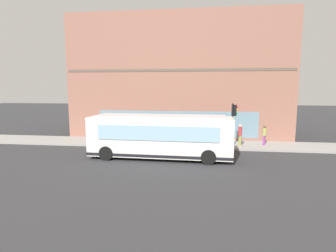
{
  "coord_description": "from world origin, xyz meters",
  "views": [
    {
      "loc": [
        -19.11,
        -2.51,
        5.04
      ],
      "look_at": [
        3.09,
        0.4,
        1.82
      ],
      "focal_mm": 29.15,
      "sensor_mm": 36.0,
      "label": 1
    }
  ],
  "objects_px": {
    "fire_hydrant": "(199,139)",
    "traffic_light_near_corner": "(234,117)",
    "pedestrian_near_building_entrance": "(240,133)",
    "pedestrian_by_light_pole": "(223,132)",
    "pedestrian_walking_along_curb": "(264,134)",
    "pedestrian_near_hydrant": "(174,133)",
    "city_bus_nearside": "(160,137)"
  },
  "relations": [
    {
      "from": "fire_hydrant",
      "to": "traffic_light_near_corner",
      "type": "bearing_deg",
      "value": -115.59
    },
    {
      "from": "fire_hydrant",
      "to": "pedestrian_near_building_entrance",
      "type": "relative_size",
      "value": 0.41
    },
    {
      "from": "traffic_light_near_corner",
      "to": "pedestrian_by_light_pole",
      "type": "relative_size",
      "value": 2.32
    },
    {
      "from": "pedestrian_near_building_entrance",
      "to": "pedestrian_walking_along_curb",
      "type": "bearing_deg",
      "value": -73.94
    },
    {
      "from": "traffic_light_near_corner",
      "to": "pedestrian_near_hydrant",
      "type": "relative_size",
      "value": 2.23
    },
    {
      "from": "traffic_light_near_corner",
      "to": "pedestrian_near_hydrant",
      "type": "height_order",
      "value": "traffic_light_near_corner"
    },
    {
      "from": "pedestrian_walking_along_curb",
      "to": "pedestrian_near_building_entrance",
      "type": "relative_size",
      "value": 0.94
    },
    {
      "from": "city_bus_nearside",
      "to": "pedestrian_near_hydrant",
      "type": "bearing_deg",
      "value": -6.26
    },
    {
      "from": "fire_hydrant",
      "to": "pedestrian_near_building_entrance",
      "type": "distance_m",
      "value": 3.51
    },
    {
      "from": "traffic_light_near_corner",
      "to": "pedestrian_walking_along_curb",
      "type": "distance_m",
      "value": 3.37
    },
    {
      "from": "city_bus_nearside",
      "to": "pedestrian_near_building_entrance",
      "type": "relative_size",
      "value": 5.55
    },
    {
      "from": "fire_hydrant",
      "to": "pedestrian_walking_along_curb",
      "type": "distance_m",
      "value": 5.5
    },
    {
      "from": "city_bus_nearside",
      "to": "pedestrian_near_hydrant",
      "type": "xyz_separation_m",
      "value": [
        4.54,
        -0.5,
        -0.48
      ]
    },
    {
      "from": "city_bus_nearside",
      "to": "traffic_light_near_corner",
      "type": "relative_size",
      "value": 2.81
    },
    {
      "from": "pedestrian_by_light_pole",
      "to": "city_bus_nearside",
      "type": "bearing_deg",
      "value": 139.92
    },
    {
      "from": "pedestrian_near_hydrant",
      "to": "pedestrian_by_light_pole",
      "type": "bearing_deg",
      "value": -74.73
    },
    {
      "from": "pedestrian_walking_along_curb",
      "to": "pedestrian_near_building_entrance",
      "type": "distance_m",
      "value": 2.17
    },
    {
      "from": "fire_hydrant",
      "to": "pedestrian_near_building_entrance",
      "type": "xyz_separation_m",
      "value": [
        -0.63,
        -3.38,
        0.69
      ]
    },
    {
      "from": "city_bus_nearside",
      "to": "pedestrian_walking_along_curb",
      "type": "distance_m",
      "value": 9.45
    },
    {
      "from": "pedestrian_walking_along_curb",
      "to": "pedestrian_near_hydrant",
      "type": "xyz_separation_m",
      "value": [
        -0.25,
        7.65,
        -0.06
      ]
    },
    {
      "from": "traffic_light_near_corner",
      "to": "fire_hydrant",
      "type": "relative_size",
      "value": 4.85
    },
    {
      "from": "fire_hydrant",
      "to": "pedestrian_by_light_pole",
      "type": "height_order",
      "value": "pedestrian_by_light_pole"
    },
    {
      "from": "traffic_light_near_corner",
      "to": "pedestrian_near_hydrant",
      "type": "distance_m",
      "value": 5.29
    },
    {
      "from": "city_bus_nearside",
      "to": "traffic_light_near_corner",
      "type": "xyz_separation_m",
      "value": [
        3.49,
        -5.43,
        1.1
      ]
    },
    {
      "from": "city_bus_nearside",
      "to": "pedestrian_by_light_pole",
      "type": "distance_m",
      "value": 7.48
    },
    {
      "from": "fire_hydrant",
      "to": "pedestrian_near_hydrant",
      "type": "bearing_deg",
      "value": 97.14
    },
    {
      "from": "traffic_light_near_corner",
      "to": "fire_hydrant",
      "type": "bearing_deg",
      "value": 64.41
    },
    {
      "from": "city_bus_nearside",
      "to": "pedestrian_walking_along_curb",
      "type": "relative_size",
      "value": 5.92
    },
    {
      "from": "pedestrian_near_hydrant",
      "to": "pedestrian_walking_along_curb",
      "type": "bearing_deg",
      "value": -88.16
    },
    {
      "from": "pedestrian_near_building_entrance",
      "to": "traffic_light_near_corner",
      "type": "bearing_deg",
      "value": 137.62
    },
    {
      "from": "fire_hydrant",
      "to": "pedestrian_walking_along_curb",
      "type": "height_order",
      "value": "pedestrian_walking_along_curb"
    },
    {
      "from": "traffic_light_near_corner",
      "to": "pedestrian_near_building_entrance",
      "type": "bearing_deg",
      "value": -42.38
    }
  ]
}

